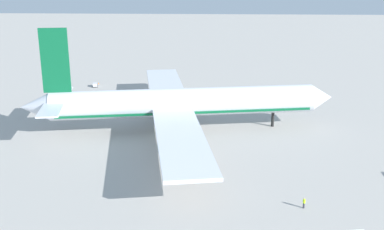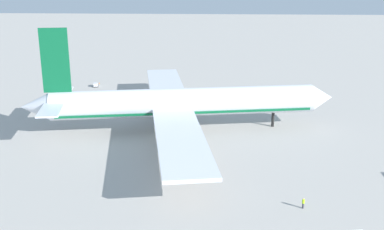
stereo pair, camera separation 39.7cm
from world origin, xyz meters
name	(u,v)px [view 2 (the right image)]	position (x,y,z in m)	size (l,w,h in m)	color
ground_plane	(185,130)	(0.00, 0.00, 0.00)	(600.00, 600.00, 0.00)	#ADA8A0
airliner	(179,103)	(-1.36, -0.18, 6.59)	(71.97, 80.51, 24.08)	silver
baggage_cart_1	(96,85)	(-31.38, 40.69, 0.68)	(1.98, 3.30, 1.22)	gray
ground_worker_2	(303,203)	(21.07, -36.57, 0.91)	(0.51, 0.51, 1.78)	#3F3F47
traffic_cone_0	(48,102)	(-39.96, 20.87, 0.28)	(0.36, 0.36, 0.55)	orange
traffic_cone_4	(99,83)	(-31.15, 44.36, 0.28)	(0.36, 0.36, 0.55)	orange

